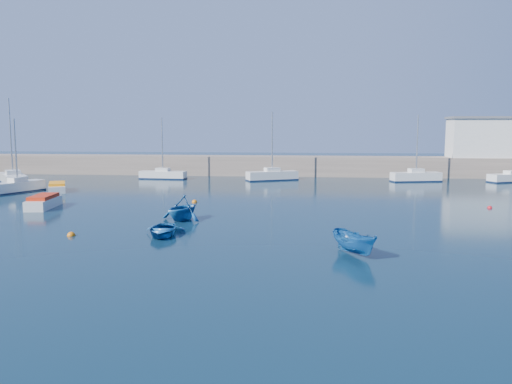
# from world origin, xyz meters

# --- Properties ---
(ground) EXTENTS (220.00, 220.00, 0.00)m
(ground) POSITION_xyz_m (0.00, 0.00, 0.00)
(ground) COLOR #0C2435
(ground) RESTS_ON ground
(back_wall) EXTENTS (96.00, 4.50, 2.60)m
(back_wall) POSITION_xyz_m (0.00, 46.00, 1.30)
(back_wall) COLOR gray
(back_wall) RESTS_ON ground
(harbor_office) EXTENTS (10.00, 4.00, 5.00)m
(harbor_office) POSITION_xyz_m (30.00, 46.00, 5.10)
(harbor_office) COLOR silver
(harbor_office) RESTS_ON back_wall
(sailboat_3) EXTENTS (3.41, 5.62, 7.34)m
(sailboat_3) POSITION_xyz_m (-22.32, 24.87, 0.61)
(sailboat_3) COLOR silver
(sailboat_3) RESTS_ON ground
(sailboat_4) EXTENTS (6.32, 7.19, 9.78)m
(sailboat_4) POSITION_xyz_m (-27.27, 32.08, 0.63)
(sailboat_4) COLOR silver
(sailboat_4) RESTS_ON ground
(sailboat_5) EXTENTS (5.94, 2.02, 7.72)m
(sailboat_5) POSITION_xyz_m (-11.72, 39.46, 0.56)
(sailboat_5) COLOR silver
(sailboat_5) RESTS_ON ground
(sailboat_6) EXTENTS (6.47, 4.32, 8.39)m
(sailboat_6) POSITION_xyz_m (2.20, 39.21, 0.62)
(sailboat_6) COLOR silver
(sailboat_6) RESTS_ON ground
(sailboat_7) EXTENTS (6.19, 3.06, 7.96)m
(sailboat_7) POSITION_xyz_m (19.57, 39.59, 0.62)
(sailboat_7) COLOR silver
(sailboat_7) RESTS_ON ground
(sailboat_8) EXTENTS (6.23, 3.93, 7.93)m
(sailboat_8) POSITION_xyz_m (30.95, 40.33, 0.54)
(sailboat_8) COLOR silver
(sailboat_8) RESTS_ON ground
(motorboat_1) EXTENTS (2.13, 4.51, 1.06)m
(motorboat_1) POSITION_xyz_m (-14.56, 15.75, 0.50)
(motorboat_1) COLOR silver
(motorboat_1) RESTS_ON ground
(motorboat_2) EXTENTS (3.41, 4.70, 0.92)m
(motorboat_2) POSITION_xyz_m (-18.79, 26.04, 0.43)
(motorboat_2) COLOR silver
(motorboat_2) RESTS_ON ground
(dinghy_center) EXTENTS (2.75, 3.59, 0.69)m
(dinghy_center) POSITION_xyz_m (-1.99, 6.52, 0.34)
(dinghy_center) COLOR #155395
(dinghy_center) RESTS_ON ground
(dinghy_left) EXTENTS (3.87, 4.14, 1.77)m
(dinghy_left) POSITION_xyz_m (-2.07, 11.60, 0.88)
(dinghy_left) COLOR #155395
(dinghy_left) RESTS_ON ground
(dinghy_right) EXTENTS (2.71, 3.33, 1.23)m
(dinghy_right) POSITION_xyz_m (9.01, 3.10, 0.61)
(dinghy_right) COLOR #155395
(dinghy_right) RESTS_ON ground
(buoy_0) EXTENTS (0.49, 0.49, 0.49)m
(buoy_0) POSITION_xyz_m (-7.42, 5.92, 0.00)
(buoy_0) COLOR #D2670B
(buoy_0) RESTS_ON ground
(buoy_1) EXTENTS (0.43, 0.43, 0.43)m
(buoy_1) POSITION_xyz_m (8.48, 7.16, 0.00)
(buoy_1) COLOR red
(buoy_1) RESTS_ON ground
(buoy_3) EXTENTS (0.49, 0.49, 0.49)m
(buoy_3) POSITION_xyz_m (-3.15, 19.98, 0.00)
(buoy_3) COLOR #D2670B
(buoy_3) RESTS_ON ground
(buoy_4) EXTENTS (0.39, 0.39, 0.39)m
(buoy_4) POSITION_xyz_m (21.19, 19.37, 0.00)
(buoy_4) COLOR red
(buoy_4) RESTS_ON ground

